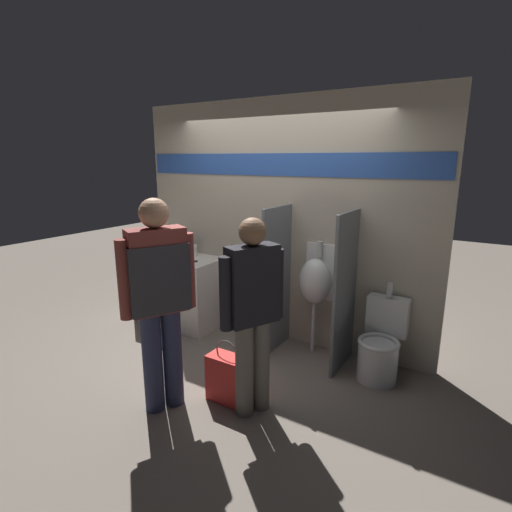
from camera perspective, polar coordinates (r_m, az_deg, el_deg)
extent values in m
plane|color=#70665B|center=(4.46, -1.19, -13.67)|extent=(16.00, 16.00, 0.00)
cube|color=#B2A893|center=(4.53, 2.89, 4.79)|extent=(3.63, 0.06, 2.70)
cube|color=#2D56AD|center=(4.44, 2.76, 12.91)|extent=(3.55, 0.01, 0.24)
cube|color=silver|center=(5.19, -10.87, -4.74)|extent=(1.10, 0.60, 0.86)
cylinder|color=silver|center=(5.07, -10.25, 0.70)|extent=(0.33, 0.33, 0.14)
cylinder|color=silver|center=(5.12, -9.46, 2.47)|extent=(0.03, 0.03, 0.14)
cube|color=black|center=(4.77, -9.16, -0.84)|extent=(0.07, 0.14, 0.01)
cube|color=slate|center=(4.29, 2.98, -3.44)|extent=(0.03, 0.58, 1.58)
cube|color=slate|center=(4.00, 12.57, -5.06)|extent=(0.03, 0.58, 1.58)
cylinder|color=silver|center=(4.76, -0.29, -8.08)|extent=(0.04, 0.04, 0.57)
ellipsoid|color=silver|center=(4.59, -0.30, -2.15)|extent=(0.34, 0.28, 0.49)
cube|color=silver|center=(4.68, 0.60, -0.89)|extent=(0.33, 0.02, 0.61)
cylinder|color=silver|center=(4.59, 0.36, 2.16)|extent=(0.06, 0.06, 0.16)
cylinder|color=silver|center=(4.43, 8.17, -9.94)|extent=(0.04, 0.04, 0.57)
ellipsoid|color=silver|center=(4.25, 8.40, -3.61)|extent=(0.34, 0.28, 0.49)
cube|color=silver|center=(4.35, 9.17, -2.22)|extent=(0.33, 0.02, 0.61)
cylinder|color=silver|center=(4.25, 9.10, 1.05)|extent=(0.06, 0.06, 0.16)
cylinder|color=silver|center=(4.07, 16.94, -14.23)|extent=(0.37, 0.37, 0.37)
torus|color=silver|center=(3.98, 17.14, -11.70)|extent=(0.39, 0.39, 0.04)
cube|color=silver|center=(4.16, 18.32, -8.04)|extent=(0.39, 0.16, 0.37)
cylinder|color=silver|center=(4.05, 18.53, -4.62)|extent=(0.06, 0.06, 0.14)
cylinder|color=#282D4C|center=(3.49, -14.54, -14.47)|extent=(0.16, 0.16, 0.86)
cylinder|color=#282D4C|center=(3.53, -11.83, -13.95)|extent=(0.16, 0.16, 0.86)
cube|color=brown|center=(3.23, -13.91, -2.06)|extent=(0.38, 0.49, 0.68)
cube|color=#2D2D33|center=(3.24, -13.86, -2.99)|extent=(0.41, 0.52, 0.54)
cylinder|color=brown|center=(3.18, -18.27, -3.25)|extent=(0.11, 0.11, 0.62)
cylinder|color=brown|center=(3.32, -9.67, -2.04)|extent=(0.11, 0.11, 0.62)
sphere|color=#A87A5B|center=(3.14, -14.39, 5.96)|extent=(0.23, 0.23, 0.23)
cylinder|color=#666056|center=(3.35, -1.66, -15.92)|extent=(0.15, 0.15, 0.79)
cylinder|color=#666056|center=(3.42, 0.68, -15.24)|extent=(0.15, 0.15, 0.79)
cube|color=black|center=(3.10, -0.50, -4.13)|extent=(0.34, 0.45, 0.62)
cylinder|color=black|center=(3.00, -4.35, -5.41)|extent=(0.10, 0.10, 0.57)
cylinder|color=black|center=(3.24, 3.06, -3.98)|extent=(0.10, 0.10, 0.57)
sphere|color=brown|center=(3.00, -0.52, 3.51)|extent=(0.21, 0.21, 0.21)
cube|color=red|center=(3.61, -4.15, -17.04)|extent=(0.34, 0.19, 0.42)
torus|color=#4C4742|center=(3.49, -4.22, -13.55)|extent=(0.22, 0.01, 0.22)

